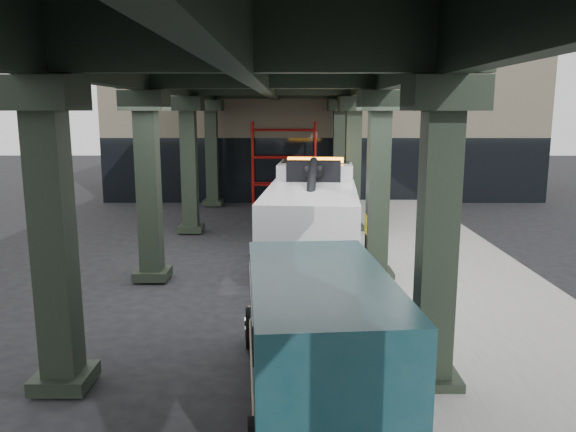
{
  "coord_description": "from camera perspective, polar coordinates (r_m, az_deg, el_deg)",
  "views": [
    {
      "loc": [
        0.31,
        -12.54,
        4.5
      ],
      "look_at": [
        0.25,
        2.36,
        1.7
      ],
      "focal_mm": 35.0,
      "sensor_mm": 36.0,
      "label": 1
    }
  ],
  "objects": [
    {
      "name": "sidewalk",
      "position": [
        15.77,
        15.73,
        -6.07
      ],
      "size": [
        5.0,
        40.0,
        0.15
      ],
      "primitive_type": "cube",
      "color": "gray",
      "rests_on": "ground"
    },
    {
      "name": "towed_van",
      "position": [
        8.71,
        2.94,
        -11.79
      ],
      "size": [
        2.55,
        5.55,
        2.19
      ],
      "rotation": [
        0.0,
        0.0,
        0.09
      ],
      "color": "#123840",
      "rests_on": "ground"
    },
    {
      "name": "scaffolding",
      "position": [
        27.29,
        -0.42,
        5.61
      ],
      "size": [
        3.08,
        0.88,
        4.0
      ],
      "color": "#A8100D",
      "rests_on": "ground"
    },
    {
      "name": "tow_truck",
      "position": [
        18.11,
        2.56,
        1.03
      ],
      "size": [
        3.3,
        9.42,
        3.04
      ],
      "rotation": [
        0.0,
        0.0,
        -0.08
      ],
      "color": "black",
      "rests_on": "ground"
    },
    {
      "name": "viaduct",
      "position": [
        14.59,
        -2.63,
        14.41
      ],
      "size": [
        7.4,
        32.0,
        6.4
      ],
      "color": "black",
      "rests_on": "ground"
    },
    {
      "name": "building",
      "position": [
        32.59,
        3.25,
        9.75
      ],
      "size": [
        22.0,
        10.0,
        8.0
      ],
      "primitive_type": "cube",
      "color": "#C6B793",
      "rests_on": "ground"
    },
    {
      "name": "lane_stripe",
      "position": [
        15.29,
        5.48,
        -6.51
      ],
      "size": [
        0.12,
        38.0,
        0.01
      ],
      "primitive_type": "cube",
      "color": "silver",
      "rests_on": "ground"
    },
    {
      "name": "ground",
      "position": [
        13.33,
        -1.12,
        -9.09
      ],
      "size": [
        90.0,
        90.0,
        0.0
      ],
      "primitive_type": "plane",
      "color": "black",
      "rests_on": "ground"
    }
  ]
}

